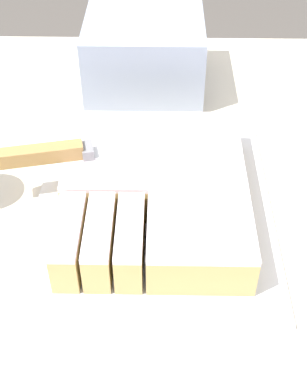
% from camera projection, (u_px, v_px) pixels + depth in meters
% --- Properties ---
extents(countertop, '(1.40, 1.10, 0.93)m').
position_uv_depth(countertop, '(142.00, 378.00, 1.08)').
color(countertop, beige).
rests_on(countertop, ground_plane).
extents(cake_board, '(0.34, 0.39, 0.01)m').
position_uv_depth(cake_board, '(154.00, 210.00, 0.77)').
color(cake_board, silver).
rests_on(cake_board, countertop).
extents(cake, '(0.25, 0.30, 0.06)m').
position_uv_depth(cake, '(155.00, 191.00, 0.74)').
color(cake, tan).
rests_on(cake, cake_board).
extents(knife, '(0.29, 0.09, 0.02)m').
position_uv_depth(knife, '(62.00, 153.00, 0.74)').
color(knife, silver).
rests_on(knife, cake).
extents(storage_box, '(0.21, 0.20, 0.13)m').
position_uv_depth(storage_box, '(145.00, 53.00, 0.98)').
color(storage_box, '#8C99B2').
rests_on(storage_box, countertop).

